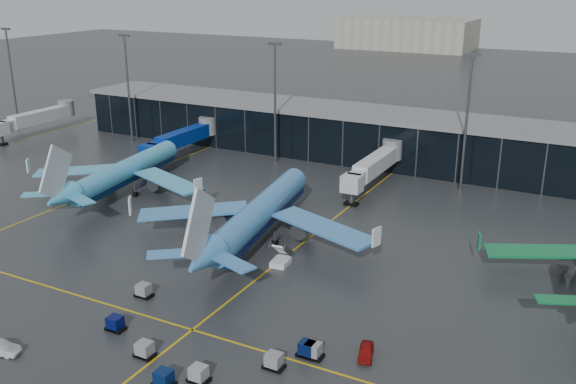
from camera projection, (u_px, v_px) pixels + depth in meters
The scene contains 11 objects.
ground at pixel (197, 263), 90.57m from camera, with size 600.00×600.00×0.00m, color #282B2D.
terminal_pier at pixel (361, 134), 140.69m from camera, with size 142.00×17.00×10.70m.
jet_bridges at pixel (180, 138), 140.55m from camera, with size 94.00×27.50×7.20m.
flood_masts at pixel (364, 108), 125.73m from camera, with size 203.00×0.50×25.50m.
taxi_lines at pixel (295, 249), 95.01m from camera, with size 220.00×120.00×0.02m.
airliner_arkefly at pixel (125, 158), 118.31m from camera, with size 37.02×42.16×12.96m, color #43ABDD, non-canonical shape.
airliner_klm_near at pixel (260, 196), 96.68m from camera, with size 39.84×45.37×13.94m, color #3F88D0, non-canonical shape.
baggage_carts at pixel (205, 346), 69.07m from camera, with size 27.05×15.14×1.70m.
mobile_airstair at pixel (281, 260), 89.85m from camera, with size 2.52×3.41×3.45m.
service_van_red at pixel (366, 352), 68.19m from camera, with size 1.54×3.83×1.31m, color #960E0B.
service_van_white at pixel (0, 348), 68.71m from camera, with size 1.55×4.43×1.46m, color silver.
Camera 1 is at (49.90, -66.91, 38.74)m, focal length 40.00 mm.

